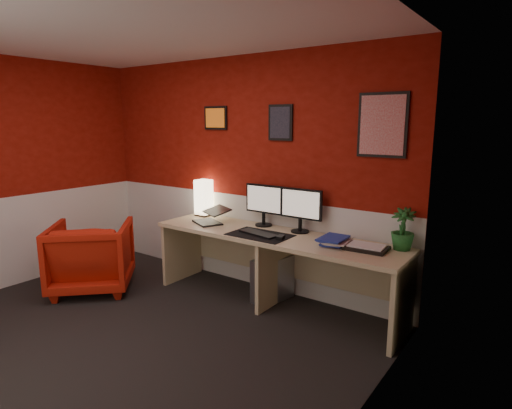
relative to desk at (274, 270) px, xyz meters
name	(u,v)px	position (x,y,z in m)	size (l,w,h in m)	color
ground	(114,342)	(-0.67, -1.41, -0.36)	(4.00, 3.50, 0.01)	black
ceiling	(91,24)	(-0.67, -1.41, 2.13)	(4.00, 3.50, 0.01)	white
wall_back	(241,173)	(-0.67, 0.34, 0.89)	(4.00, 0.01, 2.50)	maroon
wall_right	(342,234)	(1.33, -1.41, 0.89)	(0.01, 3.50, 2.50)	maroon
wainscot_back	(241,239)	(-0.67, 0.34, 0.14)	(4.00, 0.01, 1.00)	silver
wainscot_right	(336,367)	(1.32, -1.41, 0.14)	(0.01, 3.50, 1.00)	silver
desk	(274,270)	(0.00, 0.00, 0.00)	(2.60, 0.65, 0.73)	#C9B781
shoji_lamp	(204,199)	(-1.13, 0.23, 0.56)	(0.16, 0.16, 0.40)	#FFE5B2
laptop	(207,213)	(-0.84, -0.04, 0.47)	(0.33, 0.23, 0.22)	black
monitor_left	(264,199)	(-0.28, 0.23, 0.66)	(0.45, 0.06, 0.58)	black
monitor_right	(301,203)	(0.16, 0.22, 0.66)	(0.45, 0.06, 0.58)	black
desk_mat	(260,235)	(-0.09, -0.11, 0.37)	(0.60, 0.38, 0.01)	black
keyboard	(259,233)	(-0.11, -0.11, 0.38)	(0.42, 0.14, 0.02)	black
mouse	(281,237)	(0.15, -0.12, 0.39)	(0.06, 0.10, 0.03)	black
book_bottom	(324,242)	(0.54, 0.01, 0.38)	(0.20, 0.27, 0.03)	#213398
book_middle	(326,240)	(0.56, 0.00, 0.40)	(0.20, 0.28, 0.02)	silver
book_top	(322,237)	(0.52, -0.02, 0.43)	(0.22, 0.29, 0.03)	#213398
zen_tray	(366,248)	(0.92, 0.04, 0.38)	(0.35, 0.25, 0.03)	black
potted_plant	(403,229)	(1.17, 0.22, 0.55)	(0.20, 0.20, 0.36)	#19591E
pc_tower	(272,279)	(-0.07, 0.09, -0.14)	(0.20, 0.45, 0.45)	#99999E
armchair	(92,256)	(-1.83, -0.81, 0.01)	(0.80, 0.82, 0.75)	#A71C0C
art_left	(216,118)	(-1.01, 0.33, 1.49)	(0.32, 0.02, 0.26)	orange
art_center	(281,123)	(-0.15, 0.33, 1.44)	(0.28, 0.02, 0.36)	black
art_right	(382,125)	(0.90, 0.33, 1.42)	(0.44, 0.02, 0.56)	red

